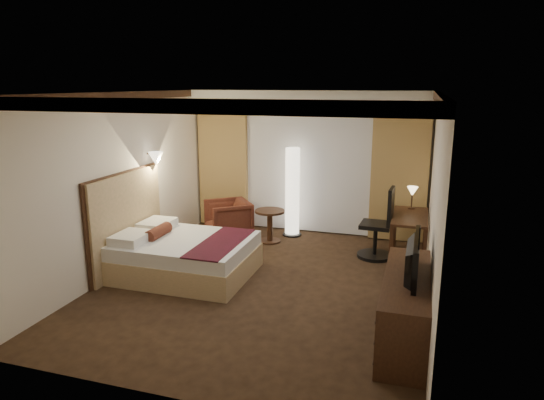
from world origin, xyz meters
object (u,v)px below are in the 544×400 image
(bed, at_px, (186,257))
(television, at_px, (406,250))
(floor_lamp, at_px, (292,192))
(side_table, at_px, (270,226))
(armchair, at_px, (228,217))
(desk, at_px, (409,238))
(office_chair, at_px, (376,222))
(dresser, at_px, (405,307))

(bed, height_order, television, television)
(floor_lamp, relative_size, television, 1.64)
(side_table, bearing_deg, armchair, 178.91)
(desk, bearing_deg, television, -89.56)
(television, bearing_deg, armchair, 49.44)
(bed, xyz_separation_m, office_chair, (2.64, 1.61, 0.32))
(television, bearing_deg, desk, 0.75)
(bed, distance_m, television, 3.42)
(dresser, bearing_deg, desk, 91.09)
(side_table, bearing_deg, dresser, -48.61)
(bed, bearing_deg, television, -16.65)
(floor_lamp, xyz_separation_m, desk, (2.16, -0.71, -0.47))
(office_chair, bearing_deg, armchair, 177.69)
(bed, distance_m, desk, 3.58)
(armchair, height_order, desk, armchair)
(office_chair, height_order, dresser, office_chair)
(side_table, distance_m, desk, 2.45)
(bed, distance_m, armchair, 1.89)
(floor_lamp, bearing_deg, bed, -113.17)
(armchair, relative_size, office_chair, 0.65)
(armchair, relative_size, side_table, 1.31)
(desk, bearing_deg, armchair, 176.12)
(armchair, distance_m, dresser, 4.36)
(floor_lamp, height_order, television, floor_lamp)
(bed, bearing_deg, armchair, 92.67)
(bed, relative_size, floor_lamp, 1.15)
(desk, bearing_deg, dresser, -88.91)
(floor_lamp, relative_size, desk, 1.38)
(dresser, xyz_separation_m, television, (-0.03, -0.00, 0.67))
(office_chair, relative_size, dresser, 0.63)
(desk, bearing_deg, floor_lamp, 161.70)
(floor_lamp, distance_m, desk, 2.32)
(bed, distance_m, office_chair, 3.11)
(bed, xyz_separation_m, dresser, (3.22, -0.96, 0.09))
(armchair, xyz_separation_m, side_table, (0.82, -0.02, -0.09))
(desk, xyz_separation_m, television, (0.02, -2.62, 0.67))
(office_chair, distance_m, dresser, 2.64)
(office_chair, xyz_separation_m, dresser, (0.58, -2.57, -0.23))
(side_table, xyz_separation_m, desk, (2.44, -0.21, 0.08))
(armchair, bearing_deg, bed, -35.19)
(bed, height_order, office_chair, office_chair)
(desk, bearing_deg, side_table, 175.19)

